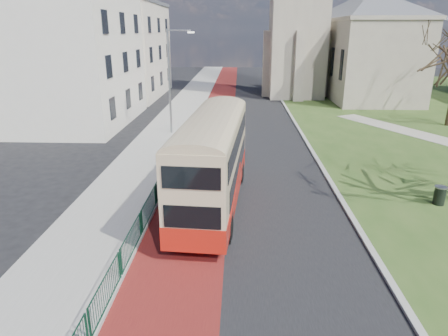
{
  "coord_description": "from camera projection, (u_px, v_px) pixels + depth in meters",
  "views": [
    {
      "loc": [
        0.96,
        -13.55,
        8.02
      ],
      "look_at": [
        0.32,
        3.84,
        2.0
      ],
      "focal_mm": 32.0,
      "sensor_mm": 36.0,
      "label": 1
    }
  ],
  "objects": [
    {
      "name": "streetlamp",
      "position": [
        171.0,
        77.0,
        31.1
      ],
      "size": [
        2.13,
        0.18,
        8.0
      ],
      "color": "gray",
      "rests_on": "pavement_west"
    },
    {
      "name": "ground",
      "position": [
        212.0,
        249.0,
        15.45
      ],
      "size": [
        160.0,
        160.0,
        0.0
      ],
      "primitive_type": "plane",
      "color": "black",
      "rests_on": "ground"
    },
    {
      "name": "kerb_east",
      "position": [
        295.0,
        123.0,
        35.99
      ],
      "size": [
        0.25,
        80.0,
        0.13
      ],
      "primitive_type": "cube",
      "color": "#999993",
      "rests_on": "ground"
    },
    {
      "name": "pedestrian_railing",
      "position": [
        156.0,
        195.0,
        19.15
      ],
      "size": [
        0.07,
        24.0,
        1.12
      ],
      "color": "#0D3A26",
      "rests_on": "ground"
    },
    {
      "name": "pavement_west",
      "position": [
        170.0,
        127.0,
        34.49
      ],
      "size": [
        4.0,
        120.0,
        0.12
      ],
      "primitive_type": "cube",
      "color": "gray",
      "rests_on": "ground"
    },
    {
      "name": "street_block_far",
      "position": [
        120.0,
        49.0,
        49.94
      ],
      "size": [
        10.3,
        16.3,
        11.5
      ],
      "color": "beige",
      "rests_on": "ground"
    },
    {
      "name": "litter_bin",
      "position": [
        440.0,
        195.0,
        19.19
      ],
      "size": [
        0.66,
        0.66,
        0.92
      ],
      "rotation": [
        0.0,
        0.0,
        0.17
      ],
      "color": "black",
      "rests_on": "grass_green"
    },
    {
      "name": "kerb_west",
      "position": [
        193.0,
        128.0,
        34.42
      ],
      "size": [
        0.25,
        120.0,
        0.13
      ],
      "primitive_type": "cube",
      "color": "#999993",
      "rests_on": "ground"
    },
    {
      "name": "street_block_near",
      "position": [
        67.0,
        49.0,
        34.59
      ],
      "size": [
        10.3,
        14.3,
        13.0
      ],
      "color": "silver",
      "rests_on": "ground"
    },
    {
      "name": "bus",
      "position": [
        213.0,
        157.0,
        18.46
      ],
      "size": [
        3.15,
        10.44,
        4.3
      ],
      "rotation": [
        0.0,
        0.0,
        -0.08
      ],
      "color": "#AD1A10",
      "rests_on": "ground"
    },
    {
      "name": "bus_lane",
      "position": [
        213.0,
        128.0,
        34.38
      ],
      "size": [
        3.4,
        120.0,
        0.01
      ],
      "primitive_type": "cube",
      "color": "#591414",
      "rests_on": "ground"
    },
    {
      "name": "road_carriageway",
      "position": [
        245.0,
        129.0,
        34.28
      ],
      "size": [
        9.0,
        120.0,
        0.01
      ],
      "primitive_type": "cube",
      "color": "black",
      "rests_on": "ground"
    }
  ]
}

